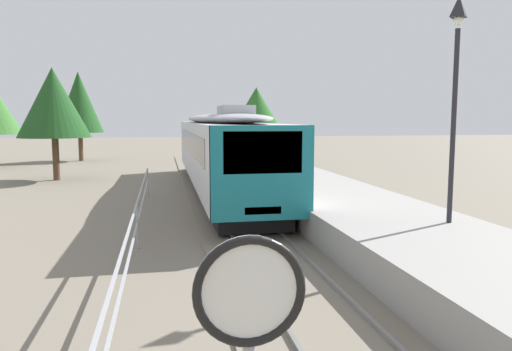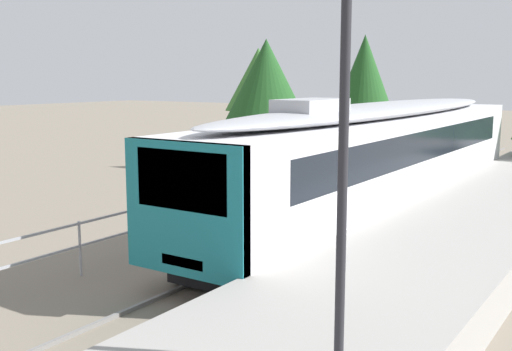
{
  "view_description": "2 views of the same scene",
  "coord_description": "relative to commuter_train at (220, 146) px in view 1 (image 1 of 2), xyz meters",
  "views": [
    {
      "loc": [
        -2.59,
        8.09,
        3.4
      ],
      "look_at": [
        0.0,
        21.64,
        1.8
      ],
      "focal_mm": 34.15,
      "sensor_mm": 36.0,
      "label": 1
    },
    {
      "loc": [
        7.28,
        12.18,
        4.38
      ],
      "look_at": [
        -1.0,
        24.64,
        2.0
      ],
      "focal_mm": 42.89,
      "sensor_mm": 36.0,
      "label": 2
    }
  ],
  "objects": [
    {
      "name": "tree_distant_centre",
      "position": [
        -8.49,
        6.3,
        2.14
      ],
      "size": [
        3.93,
        3.93,
        6.23
      ],
      "color": "brown",
      "rests_on": "ground"
    },
    {
      "name": "commuter_train",
      "position": [
        0.0,
        0.0,
        0.0
      ],
      "size": [
        2.82,
        19.9,
        3.74
      ],
      "color": "silver",
      "rests_on": "track_rails"
    },
    {
      "name": "track_rails",
      "position": [
        0.0,
        -8.48,
        -2.11
      ],
      "size": [
        3.2,
        60.0,
        0.14
      ],
      "color": "slate",
      "rests_on": "ground"
    },
    {
      "name": "station_platform",
      "position": [
        3.25,
        -8.48,
        -1.7
      ],
      "size": [
        3.9,
        60.0,
        0.9
      ],
      "primitive_type": "cube",
      "color": "#999691",
      "rests_on": "ground"
    },
    {
      "name": "tree_distant_left",
      "position": [
        3.94,
        11.69,
        1.49
      ],
      "size": [
        4.78,
        4.78,
        5.63
      ],
      "color": "brown",
      "rests_on": "ground"
    },
    {
      "name": "platform_lamp_mid_platform",
      "position": [
        4.22,
        -11.84,
        2.48
      ],
      "size": [
        0.34,
        0.34,
        5.35
      ],
      "color": "#232328",
      "rests_on": "station_platform"
    },
    {
      "name": "tree_behind_station_far",
      "position": [
        -9.21,
        19.33,
        2.6
      ],
      "size": [
        3.72,
        3.72,
        7.21
      ],
      "color": "brown",
      "rests_on": "ground"
    },
    {
      "name": "ground_plane",
      "position": [
        -3.0,
        -8.48,
        -2.15
      ],
      "size": [
        160.0,
        160.0,
        0.0
      ],
      "primitive_type": "plane",
      "color": "slate"
    }
  ]
}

